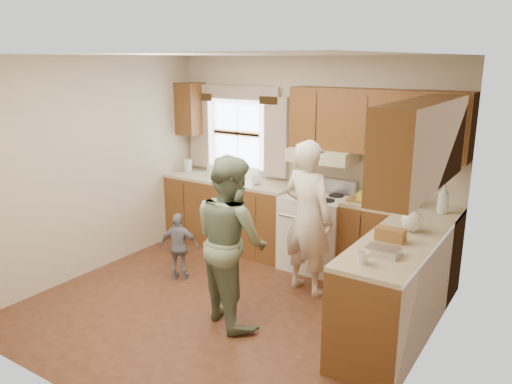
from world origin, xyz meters
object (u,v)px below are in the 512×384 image
Objects in this scene: woman_left at (308,218)px; child at (179,247)px; woman_right at (231,240)px; stove at (317,231)px.

child is (-1.35, -0.53, -0.44)m from woman_left.
woman_right is at bearing 132.95° from child.
woman_right is at bearing -94.42° from stove.
woman_left is (0.20, -0.64, 0.37)m from stove.
stove is at bearing -159.83° from child.
stove is 0.64× the size of woman_left.
woman_left reaches higher than woman_right.
stove reaches higher than child.
woman_left is 1.03× the size of woman_right.
stove is 1.36× the size of child.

